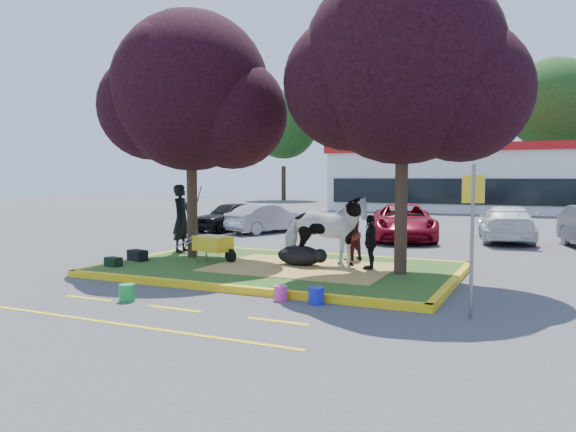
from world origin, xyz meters
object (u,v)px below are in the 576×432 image
at_px(calf, 300,256).
at_px(bucket_green, 127,293).
at_px(bucket_pink, 281,293).
at_px(wheelbarrow, 213,244).
at_px(car_black, 231,216).
at_px(cow, 325,231).
at_px(car_silver, 267,218).
at_px(sign_post, 472,224).
at_px(bucket_blue, 316,296).
at_px(handler, 182,218).

xyz_separation_m(calf, bucket_green, (-1.60, -4.31, -0.24)).
xyz_separation_m(calf, bucket_pink, (0.96, -3.05, -0.26)).
xyz_separation_m(wheelbarrow, bucket_green, (0.68, -4.01, -0.44)).
bearing_deg(wheelbarrow, car_black, 132.77).
distance_m(cow, bucket_pink, 3.21).
bearing_deg(car_black, car_silver, 13.57).
xyz_separation_m(wheelbarrow, sign_post, (6.62, -2.65, 0.95)).
distance_m(sign_post, car_silver, 14.66).
bearing_deg(bucket_blue, cow, 108.49).
bearing_deg(bucket_blue, calf, 118.77).
xyz_separation_m(handler, bucket_blue, (5.79, -3.96, -0.96)).
bearing_deg(sign_post, bucket_blue, 170.04).
bearing_deg(car_silver, bucket_blue, 141.05).
xyz_separation_m(car_black, car_silver, (1.72, -0.03, -0.04)).
distance_m(handler, car_black, 7.82).
distance_m(bucket_pink, car_black, 13.72).
xyz_separation_m(handler, wheelbarrow, (1.84, -1.22, -0.52)).
xyz_separation_m(bucket_green, car_black, (-5.24, 12.55, 0.47)).
distance_m(bucket_pink, bucket_blue, 0.72).
xyz_separation_m(cow, bucket_pink, (0.31, -3.08, -0.87)).
relative_size(bucket_green, bucket_blue, 1.03).
xyz_separation_m(sign_post, bucket_pink, (-3.39, -0.10, -1.41)).
distance_m(calf, sign_post, 5.37).
distance_m(calf, car_silver, 9.68).
height_order(cow, car_black, cow).
bearing_deg(sign_post, cow, 129.07).
height_order(calf, bucket_blue, calf).
bearing_deg(bucket_pink, car_silver, 118.39).
distance_m(calf, handler, 4.29).
distance_m(calf, wheelbarrow, 2.31).
bearing_deg(cow, wheelbarrow, 81.98).
bearing_deg(bucket_blue, car_black, 127.04).
relative_size(bucket_blue, car_black, 0.08).
relative_size(calf, bucket_blue, 3.71).
relative_size(handler, car_silver, 0.54).
bearing_deg(car_silver, sign_post, 150.24).
xyz_separation_m(bucket_green, car_silver, (-3.53, 12.52, 0.43)).
bearing_deg(cow, sign_post, -143.30).
bearing_deg(bucket_green, calf, 69.63).
bearing_deg(bucket_blue, sign_post, 2.14).
xyz_separation_m(cow, bucket_blue, (1.03, -3.08, -0.85)).
xyz_separation_m(handler, bucket_pink, (5.08, -3.96, -0.98)).
relative_size(calf, wheelbarrow, 0.66).
relative_size(cow, bucket_green, 6.42).
height_order(bucket_green, bucket_blue, bucket_green).
relative_size(wheelbarrow, bucket_blue, 5.61).
xyz_separation_m(handler, sign_post, (8.47, -3.86, 0.43)).
height_order(bucket_green, bucket_pink, bucket_green).
bearing_deg(handler, bucket_green, -161.35).
relative_size(bucket_pink, bucket_blue, 0.90).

